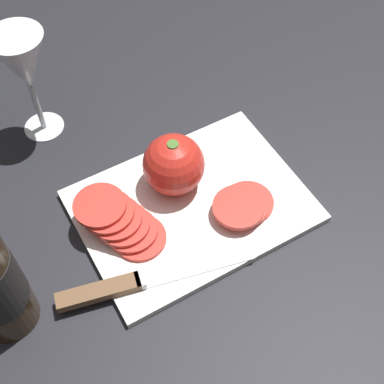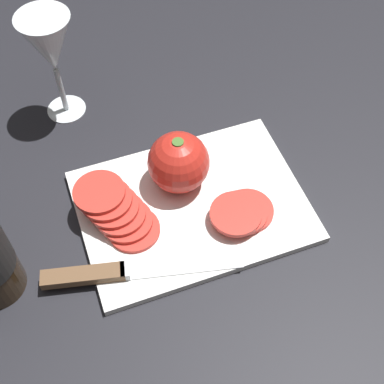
# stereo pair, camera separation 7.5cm
# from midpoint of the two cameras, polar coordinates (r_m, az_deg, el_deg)

# --- Properties ---
(ground_plane) EXTENTS (3.00, 3.00, 0.00)m
(ground_plane) POSITION_cam_midpoint_polar(r_m,az_deg,el_deg) (0.78, 2.20, -3.14)
(ground_plane) COLOR black
(cutting_board) EXTENTS (0.32, 0.24, 0.01)m
(cutting_board) POSITION_cam_midpoint_polar(r_m,az_deg,el_deg) (0.78, 2.75, -1.71)
(cutting_board) COLOR white
(cutting_board) RESTS_ON ground_plane
(wine_glass) EXTENTS (0.08, 0.08, 0.19)m
(wine_glass) POSITION_cam_midpoint_polar(r_m,az_deg,el_deg) (0.84, -12.41, 14.67)
(wine_glass) COLOR silver
(wine_glass) RESTS_ON ground_plane
(whole_tomato) EXTENTS (0.09, 0.09, 0.09)m
(whole_tomato) POSITION_cam_midpoint_polar(r_m,az_deg,el_deg) (0.76, 1.36, 2.99)
(whole_tomato) COLOR red
(whole_tomato) RESTS_ON cutting_board
(knife) EXTENTS (0.27, 0.08, 0.01)m
(knife) POSITION_cam_midpoint_polar(r_m,az_deg,el_deg) (0.72, -6.58, -8.89)
(knife) COLOR silver
(knife) RESTS_ON cutting_board
(tomato_slice_stack_near) EXTENTS (0.10, 0.08, 0.02)m
(tomato_slice_stack_near) POSITION_cam_midpoint_polar(r_m,az_deg,el_deg) (0.76, 8.17, -2.36)
(tomato_slice_stack_near) COLOR red
(tomato_slice_stack_near) RESTS_ON cutting_board
(tomato_slice_stack_far) EXTENTS (0.11, 0.12, 0.04)m
(tomato_slice_stack_far) POSITION_cam_midpoint_polar(r_m,az_deg,el_deg) (0.75, -5.25, -2.15)
(tomato_slice_stack_far) COLOR red
(tomato_slice_stack_far) RESTS_ON cutting_board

